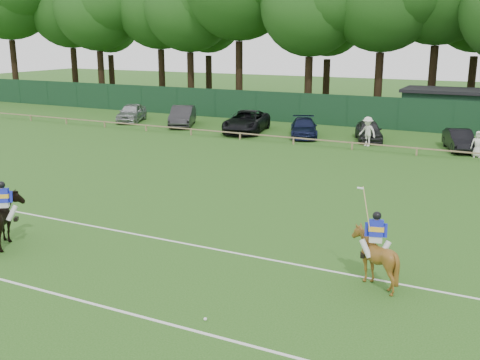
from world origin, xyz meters
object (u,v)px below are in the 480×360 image
Objects in this scene: horse_chestnut at (374,258)px; sedan_grey at (182,116)px; horse_dark at (5,222)px; polo_ball at (205,319)px; estate_black at (459,140)px; spectator_right at (478,144)px; suv_black at (246,122)px; utility_shed at (458,109)px; sedan_navy at (304,128)px; sedan_silver at (132,113)px; spectator_left at (368,131)px; hatch_grey at (369,131)px.

sedan_grey is at bearing -62.29° from horse_chestnut.
polo_ball is at bearing 135.36° from horse_dark.
estate_black is 2.11m from spectator_right.
suv_black is 16.63m from utility_shed.
horse_dark is 25.15m from suv_black.
sedan_navy is 27.42m from polo_ball.
estate_black is at bearing 119.51° from spectator_right.
horse_dark reaches higher than sedan_navy.
spectator_right is (27.30, -2.41, 0.03)m from sedan_silver.
spectator_left is at bearing -19.62° from suv_black.
hatch_grey is (6.11, 25.64, -0.21)m from horse_dark.
utility_shed is (10.99, 33.96, 0.64)m from horse_dark.
sedan_silver is 11.03m from suv_black.
sedan_silver is 0.92× the size of sedan_grey.
sedan_grey is 10.48m from sedan_navy.
estate_black is 44.47× the size of polo_ball.
sedan_grey is at bearing -164.29° from spectator_left.
sedan_navy reaches higher than polo_ball.
estate_black is (5.99, -0.85, -0.03)m from hatch_grey.
sedan_silver is 35.24m from polo_ball.
spectator_right is at bearing -108.43° from horse_chestnut.
spectator_left is at bearing 173.66° from estate_black.
sedan_grey is 21.67m from utility_shed.
sedan_grey is 1.20× the size of hatch_grey.
spectator_right is 11.17m from utility_shed.
suv_black is (-15.00, 22.37, -0.04)m from horse_chestnut.
horse_chestnut is at bearing -53.11° from spectator_left.
sedan_silver is at bearing -56.15° from horse_chestnut.
horse_chestnut is 0.20× the size of utility_shed.
sedan_navy is at bearing 167.58° from hatch_grey.
sedan_silver is 26.11m from estate_black.
sedan_silver is 2.30× the size of spectator_left.
spectator_left reaches higher than horse_chestnut.
horse_dark is 35.70m from utility_shed.
horse_dark is at bearing -94.63° from suv_black.
utility_shed is at bearing 78.58° from estate_black.
spectator_right is at bearing -18.17° from suv_black.
suv_black is 1.42× the size of hatch_grey.
utility_shed is (-1.11, 9.17, 0.88)m from estate_black.
horse_dark is at bearing -82.50° from sedan_silver.
hatch_grey is (20.11, 0.17, -0.07)m from sedan_silver.
horse_dark reaches higher than sedan_silver.
utility_shed is at bearing -2.53° from sedan_silver.
utility_shed is at bearing 22.04° from sedan_navy.
hatch_grey is 0.48× the size of utility_shed.
polo_ball is at bearing -62.78° from spectator_left.
suv_black is 1.43× the size of estate_black.
horse_chestnut is 31.37m from utility_shed.
polo_ball is (-3.30, -4.08, -0.79)m from horse_chestnut.
sedan_navy is at bearing -136.39° from utility_shed.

